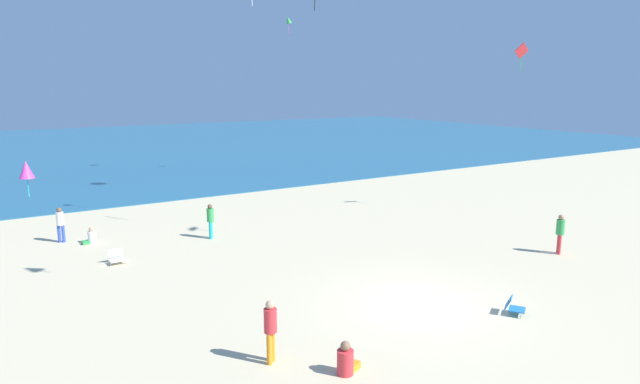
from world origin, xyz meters
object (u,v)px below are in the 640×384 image
object	(u,v)px
person_0	(270,327)
person_3	(560,231)
person_5	(91,237)
kite_green	(288,20)
kite_magenta	(26,170)
beach_chair_mid_beach	(513,306)
person_2	(60,222)
person_1	(346,361)
beach_chair_near_camera	(116,257)
person_4	(210,219)
kite_red	(522,51)

from	to	relation	value
person_0	person_3	world-z (taller)	person_3
person_0	person_5	distance (m)	13.28
person_3	kite_green	distance (m)	24.41
kite_magenta	kite_green	bearing A→B (deg)	42.55
beach_chair_mid_beach	kite_green	xyz separation A→B (m)	(6.56, 25.15, 10.77)
person_2	person_5	world-z (taller)	person_2
kite_green	person_1	bearing A→B (deg)	-116.54
person_0	kite_magenta	bearing A→B (deg)	171.07
beach_chair_near_camera	person_3	world-z (taller)	person_3
person_4	person_5	size ratio (longest dim) A/B	2.14
person_1	kite_red	bearing A→B (deg)	5.51
beach_chair_mid_beach	person_1	world-z (taller)	person_1
person_0	kite_magenta	xyz separation A→B (m)	(-4.34, 7.17, 3.24)
kite_green	person_0	bearing A→B (deg)	-120.16
person_2	person_4	xyz separation A→B (m)	(5.62, -2.83, 0.01)
beach_chair_near_camera	kite_red	distance (m)	20.77
person_0	person_4	xyz separation A→B (m)	(2.81, 11.17, -0.04)
person_3	kite_green	xyz separation A→B (m)	(0.17, 22.22, 10.10)
person_2	kite_green	xyz separation A→B (m)	(16.69, 9.88, 10.15)
person_3	kite_red	xyz separation A→B (m)	(3.79, 5.40, 7.29)
person_2	kite_magenta	distance (m)	7.74
person_4	kite_red	world-z (taller)	kite_red
beach_chair_near_camera	person_2	world-z (taller)	person_2
person_0	person_4	world-z (taller)	person_0
kite_red	person_4	bearing A→B (deg)	164.38
person_1	kite_red	xyz separation A→B (m)	(16.25, 8.45, 7.90)
person_1	person_4	world-z (taller)	person_4
kite_red	kite_magenta	xyz separation A→B (m)	(-21.84, 0.11, -4.05)
person_1	kite_green	xyz separation A→B (m)	(12.62, 25.28, 10.72)
beach_chair_mid_beach	person_1	xyz separation A→B (m)	(-6.06, -0.13, 0.05)
person_3	person_5	distance (m)	19.29
beach_chair_near_camera	person_2	distance (m)	4.41
person_3	kite_magenta	bearing A→B (deg)	31.05
person_5	kite_green	distance (m)	21.82
beach_chair_mid_beach	person_1	bearing A→B (deg)	-122.03
kite_magenta	person_5	bearing A→B (deg)	66.82
beach_chair_near_camera	person_5	bearing A→B (deg)	-176.80
person_0	person_3	xyz separation A→B (m)	(13.71, 1.66, 0.00)
person_4	kite_magenta	distance (m)	8.82
beach_chair_mid_beach	person_2	xyz separation A→B (m)	(-10.13, 15.26, 0.62)
person_5	beach_chair_near_camera	bearing A→B (deg)	92.60
person_1	person_2	xyz separation A→B (m)	(-4.06, 15.39, 0.57)
beach_chair_mid_beach	person_3	distance (m)	7.06
beach_chair_mid_beach	person_4	size ratio (longest dim) A/B	0.49
person_3	person_5	xyz separation A→B (m)	(-15.48, 11.49, -0.66)
kite_red	beach_chair_near_camera	bearing A→B (deg)	171.62
beach_chair_mid_beach	kite_red	world-z (taller)	kite_red
person_2	kite_green	distance (m)	21.89
person_2	person_3	size ratio (longest dim) A/B	0.95
beach_chair_mid_beach	kite_green	world-z (taller)	kite_green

